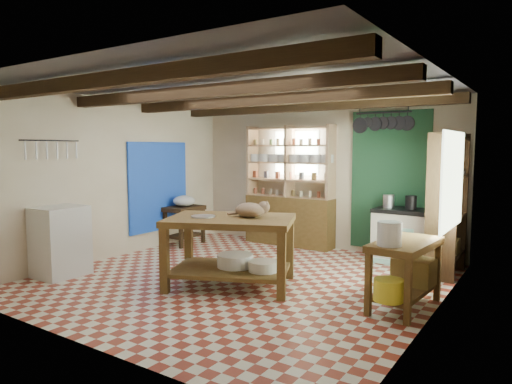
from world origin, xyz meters
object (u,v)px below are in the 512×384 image
Objects in this scene: prep_table at (184,225)px; work_table at (231,252)px; right_counter at (405,275)px; white_cabinet at (60,241)px; stove at (403,236)px; cat at (250,210)px.

work_table is at bearing -34.93° from prep_table.
white_cabinet is at bearing -157.92° from right_counter.
stove is 2.13m from right_counter.
right_counter is (0.59, -2.04, -0.04)m from stove.
stove is at bearing 13.11° from prep_table.
white_cabinet is 2.76m from cat.
stove is 3.89m from prep_table.
stove is 0.82× the size of right_counter.
cat is (-1.92, -0.26, 0.61)m from right_counter.
stove is at bearing 111.01° from right_counter.
work_table is at bearing -178.69° from cat.
stove is (1.54, 2.45, -0.03)m from work_table.
prep_table is 0.73× the size of white_cabinet.
cat is (2.46, -1.43, 0.64)m from prep_table.
white_cabinet is 0.92× the size of right_counter.
prep_table is at bearing 169.98° from right_counter.
work_table is 2.17m from right_counter.
cat is at bearing 11.31° from work_table.
work_table is 2.46m from white_cabinet.
stove reaches higher than right_counter.
cat is at bearing -117.75° from stove.
white_cabinet is (-3.81, -3.40, 0.07)m from stove.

